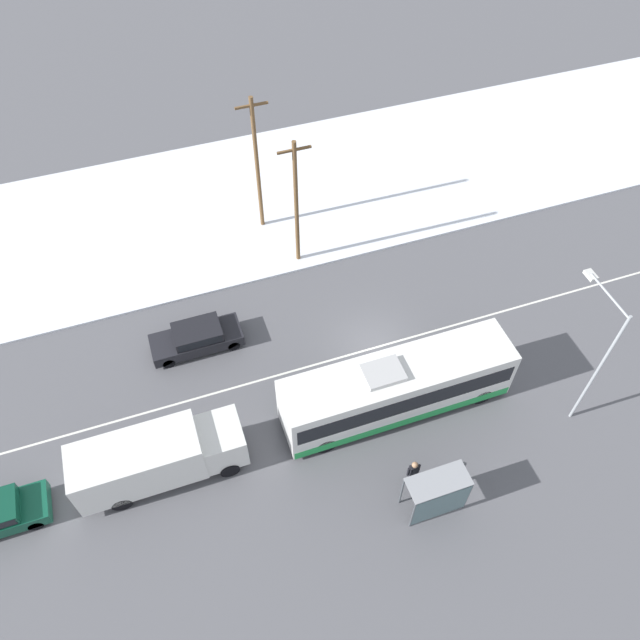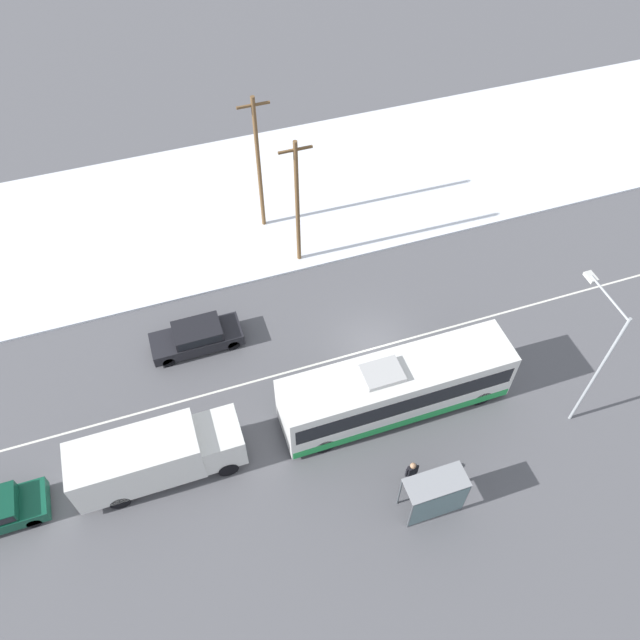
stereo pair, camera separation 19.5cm
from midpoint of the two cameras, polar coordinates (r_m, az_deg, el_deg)
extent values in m
plane|color=#56565B|center=(33.04, 5.15, -2.59)|extent=(120.00, 120.00, 0.00)
cube|color=silver|center=(41.82, -1.89, 11.77)|extent=(80.00, 13.87, 0.12)
cube|color=silver|center=(33.04, 5.16, -2.59)|extent=(60.00, 0.12, 0.00)
cube|color=white|center=(29.68, 7.16, -6.14)|extent=(11.10, 2.55, 2.91)
cube|color=black|center=(29.39, 7.22, -5.77)|extent=(10.65, 2.57, 1.11)
cube|color=green|center=(30.68, 6.94, -7.35)|extent=(10.99, 2.57, 0.52)
cube|color=#B2B2B2|center=(28.14, 5.91, -4.87)|extent=(1.80, 1.40, 0.24)
cylinder|color=black|center=(31.64, 14.70, -6.82)|extent=(1.00, 0.28, 1.00)
cylinder|color=black|center=(32.63, 12.86, -3.67)|extent=(1.00, 0.28, 1.00)
cylinder|color=black|center=(29.34, 0.59, -11.32)|extent=(1.00, 0.28, 1.00)
cylinder|color=black|center=(30.40, -0.81, -7.73)|extent=(1.00, 0.28, 1.00)
cube|color=silver|center=(28.78, -16.28, -12.24)|extent=(5.52, 2.30, 2.33)
cube|color=silver|center=(28.78, -8.89, -10.71)|extent=(1.90, 2.18, 1.82)
cube|color=black|center=(28.48, -7.14, -9.88)|extent=(0.06, 1.96, 0.80)
cylinder|color=black|center=(29.14, -8.20, -13.29)|extent=(0.90, 0.26, 0.90)
cylinder|color=black|center=(30.11, -9.10, -9.94)|extent=(0.90, 0.26, 0.90)
cylinder|color=black|center=(29.51, -17.62, -15.51)|extent=(0.90, 0.26, 0.90)
cylinder|color=black|center=(30.47, -18.10, -12.10)|extent=(0.90, 0.26, 0.90)
cube|color=black|center=(33.19, -11.04, -1.71)|extent=(4.71, 1.80, 0.66)
cube|color=black|center=(32.72, -11.00, -1.00)|extent=(2.45, 1.66, 0.56)
cube|color=black|center=(32.71, -11.00, -0.99)|extent=(2.25, 1.69, 0.45)
cylinder|color=black|center=(32.92, -13.51, -3.70)|extent=(0.64, 0.22, 0.64)
cylinder|color=black|center=(33.90, -13.96, -1.63)|extent=(0.64, 0.22, 0.64)
cylinder|color=black|center=(32.95, -7.74, -2.23)|extent=(0.64, 0.22, 0.64)
cylinder|color=black|center=(33.93, -8.37, -0.20)|extent=(0.64, 0.22, 0.64)
cylinder|color=black|center=(30.55, -24.50, -16.44)|extent=(0.64, 0.22, 0.64)
cylinder|color=black|center=(31.27, -24.63, -13.84)|extent=(0.64, 0.22, 0.64)
cylinder|color=#23232D|center=(29.00, 8.21, -14.14)|extent=(0.12, 0.12, 0.79)
cylinder|color=#23232D|center=(29.06, 8.66, -13.99)|extent=(0.12, 0.12, 0.79)
cube|color=black|center=(28.38, 8.61, -13.45)|extent=(0.41, 0.22, 0.65)
sphere|color=tan|center=(27.97, 8.72, -13.04)|extent=(0.27, 0.27, 0.27)
cylinder|color=black|center=(28.34, 8.11, -13.65)|extent=(0.10, 0.10, 0.62)
cylinder|color=black|center=(28.49, 9.08, -13.31)|extent=(0.10, 0.10, 0.62)
cube|color=gray|center=(26.91, 10.84, -14.40)|extent=(2.66, 1.20, 0.06)
cube|color=slate|center=(27.79, 11.00, -16.42)|extent=(2.55, 0.04, 2.16)
cylinder|color=#474C51|center=(27.83, 7.50, -15.32)|extent=(0.08, 0.08, 2.34)
cylinder|color=#474C51|center=(28.57, 12.36, -13.60)|extent=(0.08, 0.08, 2.34)
cylinder|color=#474C51|center=(27.47, 8.46, -17.32)|extent=(0.08, 0.08, 2.34)
cylinder|color=#474C51|center=(28.23, 13.40, -15.50)|extent=(0.08, 0.08, 2.34)
cylinder|color=#9EA3A8|center=(29.96, 24.15, -4.50)|extent=(0.14, 0.14, 7.64)
cylinder|color=#9EA3A8|center=(27.82, 25.15, 1.85)|extent=(0.10, 2.55, 0.10)
cube|color=silver|center=(28.43, 23.71, 3.61)|extent=(0.36, 0.60, 0.16)
cylinder|color=brown|center=(34.40, -1.92, 10.39)|extent=(0.24, 0.24, 8.23)
cube|color=brown|center=(32.16, -2.09, 15.29)|extent=(1.80, 0.12, 0.12)
cylinder|color=brown|center=(36.68, -5.46, 13.77)|extent=(0.24, 0.24, 8.84)
cube|color=brown|center=(34.47, -5.97, 18.96)|extent=(1.80, 0.12, 0.12)
camera|label=1|loc=(0.10, -89.83, 0.21)|focal=35.00mm
camera|label=2|loc=(0.10, 90.17, -0.21)|focal=35.00mm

